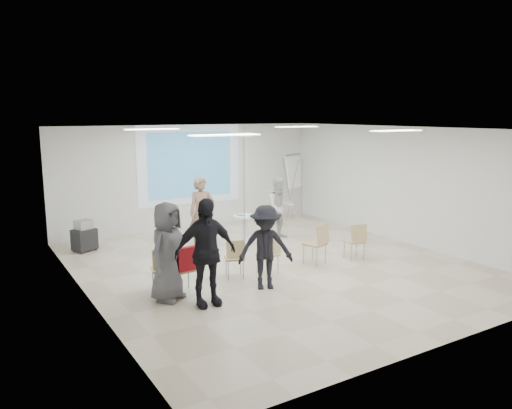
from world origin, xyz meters
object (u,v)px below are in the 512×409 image
player_right (280,204)px  chair_left_mid (186,266)px  player_left (202,208)px  chair_far_left (163,266)px  flipchart_easel (294,171)px  av_cart (84,237)px  chair_right_inner (318,241)px  chair_center (270,252)px  pedestal_table (244,227)px  laptop (234,256)px  audience_left (205,245)px  audience_mid (265,242)px  chair_left_inner (235,255)px  chair_right_far (356,239)px  audience_outer (167,246)px

player_right → chair_left_mid: 4.67m
player_left → chair_far_left: size_ratio=2.33×
flipchart_easel → av_cart: (-6.50, -0.33, -1.18)m
av_cart → chair_right_inner: bearing=-65.9°
chair_left_mid → flipchart_easel: bearing=33.2°
chair_left_mid → chair_center: bearing=-0.2°
player_right → pedestal_table: bearing=179.2°
player_left → laptop: size_ratio=6.71×
laptop → av_cart: size_ratio=0.39×
audience_left → audience_mid: size_ratio=1.19×
chair_left_inner → flipchart_easel: (4.35, 4.06, 1.05)m
player_left → flipchart_easel: bearing=30.2°
pedestal_table → audience_left: bearing=-128.8°
flipchart_easel → audience_left: bearing=-158.6°
audience_left → audience_mid: bearing=10.4°
player_right → chair_right_far: 2.68m
audience_outer → flipchart_easel: 7.45m
chair_center → chair_right_inner: chair_right_inner is taller
player_left → audience_mid: size_ratio=1.09×
pedestal_table → player_left: bearing=175.6°
chair_far_left → chair_center: 2.30m
audience_mid → chair_right_inner: bearing=43.4°
chair_left_inner → audience_left: size_ratio=0.37×
chair_center → flipchart_easel: flipchart_easel is taller
player_right → audience_mid: bearing=-122.8°
chair_center → chair_left_mid: bearing=175.9°
chair_left_inner → av_cart: chair_left_inner is taller
audience_left → flipchart_easel: bearing=45.8°
chair_center → audience_outer: size_ratio=0.40×
chair_left_inner → flipchart_easel: size_ratio=0.39×
chair_right_inner → laptop: chair_right_inner is taller
audience_outer → av_cart: size_ratio=2.62×
chair_right_inner → audience_left: bearing=177.3°
player_left → chair_left_mid: size_ratio=2.19×
chair_right_inner → audience_mid: (-1.81, -0.69, 0.38)m
pedestal_table → chair_left_inner: bearing=-123.7°
player_right → audience_mid: (-2.43, -3.13, -0.00)m
player_left → audience_outer: audience_outer is taller
audience_outer → audience_mid: bearing=-46.6°
av_cart → chair_left_inner: bearing=-83.2°
player_left → flipchart_easel: 4.23m
chair_center → chair_right_far: 2.24m
chair_right_far → laptop: (-2.96, 0.40, -0.07)m
pedestal_table → chair_left_mid: (-2.81, -2.73, 0.13)m
chair_center → audience_outer: (-2.35, -0.26, 0.53)m
chair_center → audience_mid: bearing=-137.6°
player_right → chair_right_inner: size_ratio=2.01×
audience_left → audience_outer: (-0.47, 0.58, -0.09)m
pedestal_table → player_left: player_left is taller
player_right → laptop: (-2.62, -2.23, -0.49)m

